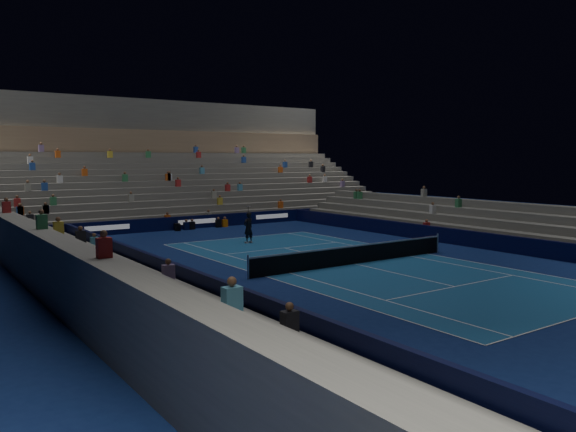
% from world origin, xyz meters
% --- Properties ---
extents(ground, '(90.00, 90.00, 0.00)m').
position_xyz_m(ground, '(0.00, 0.00, 0.00)').
color(ground, '#0E1E54').
rests_on(ground, ground).
extents(court_surface, '(10.97, 23.77, 0.01)m').
position_xyz_m(court_surface, '(0.00, 0.00, 0.01)').
color(court_surface, '#184E85').
rests_on(court_surface, ground).
extents(sponsor_barrier_far, '(44.00, 0.25, 1.00)m').
position_xyz_m(sponsor_barrier_far, '(0.00, 18.50, 0.50)').
color(sponsor_barrier_far, black).
rests_on(sponsor_barrier_far, ground).
extents(sponsor_barrier_east, '(0.25, 37.00, 1.00)m').
position_xyz_m(sponsor_barrier_east, '(9.70, 0.00, 0.50)').
color(sponsor_barrier_east, black).
rests_on(sponsor_barrier_east, ground).
extents(sponsor_barrier_west, '(0.25, 37.00, 1.00)m').
position_xyz_m(sponsor_barrier_west, '(-9.70, 0.00, 0.50)').
color(sponsor_barrier_west, black).
rests_on(sponsor_barrier_west, ground).
extents(grandstand_main, '(44.00, 15.20, 11.20)m').
position_xyz_m(grandstand_main, '(0.00, 27.90, 3.38)').
color(grandstand_main, '#5F5F5B').
rests_on(grandstand_main, ground).
extents(grandstand_east, '(5.00, 37.00, 2.50)m').
position_xyz_m(grandstand_east, '(13.17, 0.00, 0.92)').
color(grandstand_east, slate).
rests_on(grandstand_east, ground).
extents(grandstand_west, '(5.00, 37.00, 2.50)m').
position_xyz_m(grandstand_west, '(-13.17, 0.00, 0.92)').
color(grandstand_west, slate).
rests_on(grandstand_west, ground).
extents(tennis_net, '(12.90, 0.10, 1.10)m').
position_xyz_m(tennis_net, '(0.00, 0.00, 0.50)').
color(tennis_net, '#B2B2B7').
rests_on(tennis_net, ground).
extents(tennis_player, '(0.83, 0.65, 2.01)m').
position_xyz_m(tennis_player, '(-0.70, 9.45, 1.01)').
color(tennis_player, black).
rests_on(tennis_player, ground).
extents(broadcast_camera, '(0.50, 0.90, 0.55)m').
position_xyz_m(broadcast_camera, '(-1.84, 17.97, 0.29)').
color(broadcast_camera, black).
rests_on(broadcast_camera, ground).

